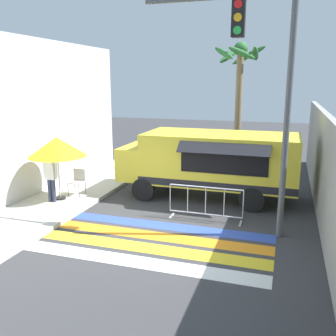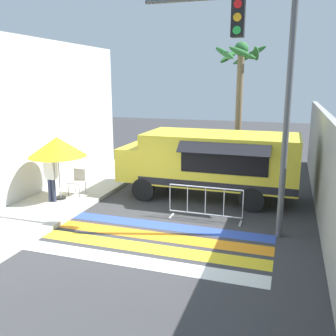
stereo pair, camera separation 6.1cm
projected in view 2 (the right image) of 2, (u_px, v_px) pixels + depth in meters
The scene contains 11 objects.
ground_plane at pixel (155, 233), 10.30m from camera, with size 60.00×60.00×0.00m, color #38383A.
sidewalk_left at pixel (7, 212), 11.78m from camera, with size 4.40×16.00×0.13m.
concrete_wall_right at pixel (324, 166), 11.39m from camera, with size 0.20×16.00×3.09m.
crosswalk_painted at pixel (147, 241), 9.77m from camera, with size 6.40×2.84×0.01m.
food_truck at pixel (207, 159), 13.18m from camera, with size 6.16×2.84×2.31m.
traffic_signal_pole at pixel (260, 69), 9.33m from camera, with size 3.94×0.29×6.46m.
patio_umbrella at pixel (57, 147), 12.44m from camera, with size 1.92×1.92×2.14m.
folding_chair at pixel (78, 179), 13.29m from camera, with size 0.46×0.46×0.90m.
vendor_person at pixel (51, 174), 12.36m from camera, with size 0.53×0.22×1.65m.
barricade_front at pixel (205, 204), 11.13m from camera, with size 2.23×0.44×1.04m.
palm_tree at pixel (240, 79), 16.14m from camera, with size 2.29×2.36×5.70m.
Camera 2 is at (3.33, -9.03, 4.09)m, focal length 40.00 mm.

